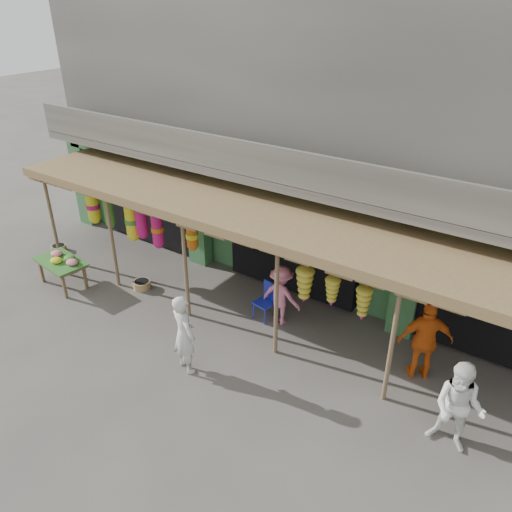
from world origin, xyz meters
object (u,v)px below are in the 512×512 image
Objects in this scene: flower_table at (62,262)px; person_front at (184,334)px; person_right at (459,408)px; person_vendor at (425,340)px; blue_chair at (267,299)px; person_shopper at (281,295)px.

flower_table is 4.96m from person_front.
person_vendor is at bearing 126.55° from person_right.
flower_table is 5.59m from blue_chair.
blue_chair is at bearing 164.39° from person_right.
flower_table is at bearing 9.19° from person_front.
person_front is 1.01× the size of person_right.
person_shopper is (5.67, 1.82, 0.05)m from flower_table.
person_right reaches higher than blue_chair.
person_front is 4.83m from person_vendor.
person_vendor reaches higher than flower_table.
person_right reaches higher than person_shopper.
person_front reaches higher than person_right.
person_shopper is (0.76, 2.52, -0.14)m from person_front.
person_front is at bearing -166.92° from person_right.
person_shopper is at bearing -31.54° from person_vendor.
flower_table is 9.21m from person_vendor.
person_shopper is (-4.38, 1.44, -0.13)m from person_right.
person_vendor reaches higher than person_front.
flower_table is 0.87× the size of person_front.
person_shopper reaches higher than blue_chair.
blue_chair is 0.50× the size of person_vendor.
blue_chair is at bearing 26.79° from flower_table.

